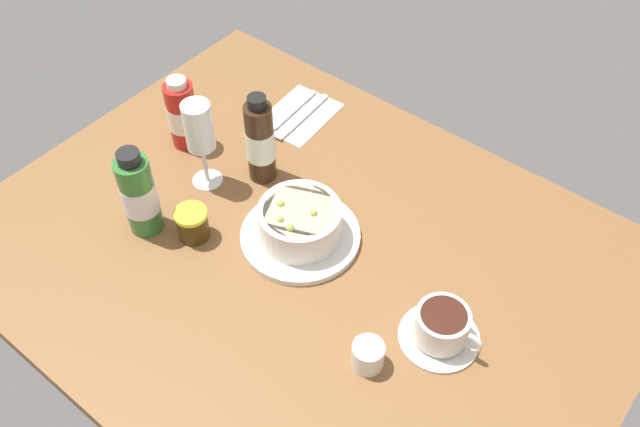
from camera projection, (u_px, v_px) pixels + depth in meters
The scene contains 10 objects.
ground_plane at pixel (304, 257), 120.05cm from camera, with size 110.00×84.00×3.00cm, color brown.
porridge_bowl at pixel (300, 224), 118.31cm from camera, with size 20.89×20.89×8.16cm.
cutlery_setting at pixel (297, 115), 142.49cm from camera, with size 12.99×17.13×0.90cm.
coffee_cup at pixel (443, 326), 105.44cm from camera, with size 13.32×12.68×6.39cm.
creamer_jug at pixel (367, 355), 102.92cm from camera, with size 5.90×4.93×5.24cm.
wine_glass at pixel (199, 130), 121.18cm from camera, with size 5.69×5.69×18.07cm.
jam_jar at pixel (192, 224), 119.25cm from camera, with size 5.72×5.72×5.93cm.
sauce_bottle_brown at pixel (260, 142), 125.08cm from camera, with size 5.26×5.26×18.55cm.
sauce_bottle_green at pixel (139, 194), 116.97cm from camera, with size 6.02×6.02×17.59cm.
sauce_bottle_red at pixel (182, 114), 132.33cm from camera, with size 5.77×5.77×15.17cm.
Camera 1 is at (-48.64, 56.25, 93.09)cm, focal length 39.00 mm.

